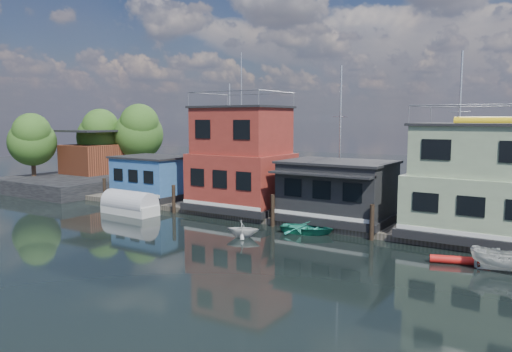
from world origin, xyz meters
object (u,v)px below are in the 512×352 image
Objects in this scene: dinghy_teal at (307,228)px; red_kayak at (459,260)px; tarp_runabout at (130,205)px; dinghy_white at (243,229)px; houseboat_red at (242,161)px; motorboat at (506,260)px; houseboat_dark at (337,191)px; houseboat_green at (481,184)px; houseboat_blue at (153,177)px.

red_kayak is (9.56, -1.82, -0.15)m from dinghy_teal.
dinghy_teal is at bearing 8.42° from tarp_runabout.
dinghy_white is 12.52m from red_kayak.
houseboat_red is 20.18m from motorboat.
houseboat_dark is at bearing 20.34° from tarp_runabout.
houseboat_green is at bearing 0.00° from houseboat_red.
houseboat_green is at bearing 71.97° from red_kayak.
dinghy_white is at bearing 167.50° from red_kayak.
motorboat is (14.58, 0.98, 0.08)m from dinghy_white.
dinghy_teal is at bearing -99.49° from houseboat_dark.
dinghy_white is 14.61m from motorboat.
houseboat_dark is at bearing -0.14° from houseboat_red.
dinghy_teal reaches higher than red_kayak.
houseboat_red is 1.60× the size of houseboat_dark.
dinghy_teal is at bearing -24.41° from houseboat_red.
dinghy_white is at bearing -152.80° from houseboat_green.
red_kayak is at bearing -17.00° from houseboat_red.
tarp_runabout is at bearing -161.81° from houseboat_dark.
dinghy_white is (4.54, -6.40, -3.57)m from houseboat_red.
houseboat_green is at bearing 0.00° from houseboat_blue.
houseboat_green is at bearing 13.82° from tarp_runabout.
dinghy_teal is (-0.56, -3.36, -2.06)m from houseboat_dark.
houseboat_red is 3.46× the size of dinghy_teal.
houseboat_dark is at bearing -0.06° from houseboat_blue.
tarp_runabout is 2.36× the size of dinghy_white.
houseboat_dark reaches higher than red_kayak.
houseboat_dark is 10.61m from red_kayak.
houseboat_dark is 2.31× the size of motorboat.
motorboat is at bearing -108.84° from dinghy_white.
tarp_runabout is 24.07m from red_kayak.
houseboat_green is 4.11× the size of dinghy_white.
houseboat_red is 8.18m from houseboat_dark.
houseboat_red is 3.70× the size of motorboat.
houseboat_green is (26.50, 0.00, 1.34)m from houseboat_blue.
houseboat_green is 24.73m from tarp_runabout.
dinghy_teal is (-11.68, 2.05, -0.26)m from motorboat.
red_kayak is at bearing 1.61° from tarp_runabout.
motorboat is at bearing -10.73° from houseboat_blue.
houseboat_blue reaches higher than motorboat.
red_kayak is at bearing -90.00° from houseboat_green.
dinghy_teal is at bearing -160.55° from houseboat_green.
houseboat_blue is 29.17m from motorboat.
houseboat_green reaches higher than dinghy_white.
houseboat_dark is 2.16× the size of dinghy_teal.
motorboat is (2.12, -5.42, -2.93)m from houseboat_green.
houseboat_dark reaches higher than dinghy_white.
houseboat_dark is at bearing -21.32° from dinghy_teal.
houseboat_dark is at bearing -179.88° from houseboat_green.
houseboat_blue is at bearing 42.79° from dinghy_white.
houseboat_dark is 2.60× the size of red_kayak.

